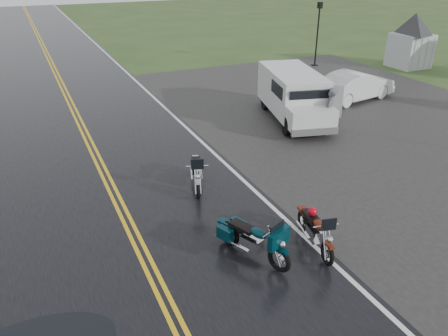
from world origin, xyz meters
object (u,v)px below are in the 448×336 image
(visitor_center, at_px, (414,27))
(motorcycle_teal, at_px, (280,251))
(motorcycle_red, at_px, (328,245))
(lamp_post_far_right, at_px, (317,34))
(van_white, at_px, (288,110))
(sedan_white, at_px, (355,86))
(person_at_van, at_px, (329,112))
(motorcycle_silver, at_px, (198,182))

(visitor_center, bearing_deg, motorcycle_teal, -142.47)
(motorcycle_red, bearing_deg, lamp_post_far_right, 67.63)
(van_white, bearing_deg, motorcycle_red, -101.36)
(motorcycle_red, relative_size, sedan_white, 0.46)
(visitor_center, xyz_separation_m, motorcycle_teal, (-17.47, -13.42, -1.80))
(van_white, bearing_deg, person_at_van, -6.03)
(motorcycle_teal, relative_size, lamp_post_far_right, 0.53)
(motorcycle_silver, relative_size, sedan_white, 0.47)
(motorcycle_red, distance_m, motorcycle_teal, 1.12)
(van_white, relative_size, sedan_white, 1.25)
(van_white, height_order, sedan_white, van_white)
(motorcycle_silver, bearing_deg, motorcycle_red, -49.91)
(person_at_van, distance_m, lamp_post_far_right, 11.75)
(motorcycle_silver, height_order, person_at_van, person_at_van)
(van_white, xyz_separation_m, person_at_van, (1.49, -0.56, -0.11))
(motorcycle_red, distance_m, motorcycle_silver, 4.21)
(visitor_center, bearing_deg, van_white, -153.02)
(motorcycle_red, distance_m, lamp_post_far_right, 19.91)
(motorcycle_teal, bearing_deg, van_white, 34.02)
(lamp_post_far_right, bearing_deg, sedan_white, -110.75)
(motorcycle_silver, height_order, sedan_white, sedan_white)
(motorcycle_red, height_order, van_white, van_white)
(van_white, bearing_deg, motorcycle_silver, -133.03)
(visitor_center, distance_m, van_white, 14.58)
(motorcycle_teal, relative_size, person_at_van, 1.10)
(van_white, bearing_deg, lamp_post_far_right, 64.04)
(motorcycle_teal, relative_size, sedan_white, 0.48)
(motorcycle_red, height_order, motorcycle_teal, motorcycle_teal)
(motorcycle_teal, height_order, motorcycle_silver, motorcycle_teal)
(motorcycle_red, bearing_deg, visitor_center, 52.23)
(visitor_center, height_order, person_at_van, visitor_center)
(sedan_white, bearing_deg, motorcycle_red, 128.16)
(motorcycle_silver, distance_m, van_white, 5.87)
(visitor_center, bearing_deg, person_at_van, -148.04)
(sedan_white, height_order, lamp_post_far_right, lamp_post_far_right)
(motorcycle_teal, bearing_deg, sedan_white, 20.98)
(lamp_post_far_right, bearing_deg, motorcycle_silver, -136.02)
(motorcycle_silver, bearing_deg, lamp_post_far_right, 63.10)
(motorcycle_silver, xyz_separation_m, lamp_post_far_right, (12.83, 12.38, 1.33))
(motorcycle_teal, relative_size, van_white, 0.39)
(visitor_center, distance_m, lamp_post_far_right, 5.72)
(motorcycle_silver, distance_m, person_at_van, 6.93)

